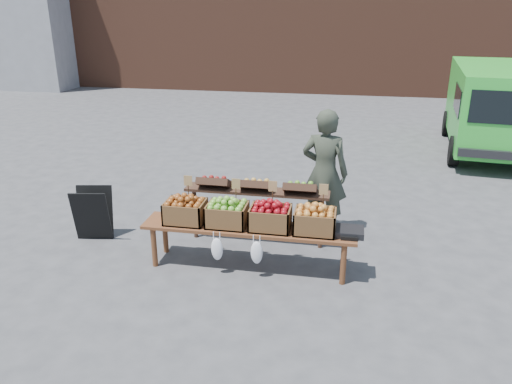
% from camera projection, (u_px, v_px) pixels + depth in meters
% --- Properties ---
extents(ground, '(80.00, 80.00, 0.00)m').
position_uv_depth(ground, '(272.00, 258.00, 6.68)').
color(ground, '#47474A').
extents(delivery_van, '(2.41, 4.47, 1.92)m').
position_uv_depth(delivery_van, '(495.00, 110.00, 11.14)').
color(delivery_van, green).
rests_on(delivery_van, ground).
extents(vendor, '(0.75, 0.56, 1.85)m').
position_uv_depth(vendor, '(325.00, 173.00, 7.13)').
color(vendor, '#33392D').
rests_on(vendor, ground).
extents(chalkboard_sign, '(0.55, 0.37, 0.78)m').
position_uv_depth(chalkboard_sign, '(93.00, 214.00, 7.11)').
color(chalkboard_sign, black).
rests_on(chalkboard_sign, ground).
extents(back_table, '(2.10, 0.44, 1.04)m').
position_uv_depth(back_table, '(257.00, 208.00, 6.95)').
color(back_table, '#3A2419').
rests_on(back_table, ground).
extents(display_bench, '(2.70, 0.56, 0.57)m').
position_uv_depth(display_bench, '(249.00, 247.00, 6.37)').
color(display_bench, brown).
rests_on(display_bench, ground).
extents(crate_golden_apples, '(0.50, 0.40, 0.28)m').
position_uv_depth(crate_golden_apples, '(185.00, 212.00, 6.36)').
color(crate_golden_apples, '#9E5725').
rests_on(crate_golden_apples, display_bench).
extents(crate_russet_pears, '(0.50, 0.40, 0.28)m').
position_uv_depth(crate_russet_pears, '(227.00, 215.00, 6.27)').
color(crate_russet_pears, '#5C902A').
rests_on(crate_russet_pears, display_bench).
extents(crate_red_apples, '(0.50, 0.40, 0.28)m').
position_uv_depth(crate_red_apples, '(270.00, 218.00, 6.17)').
color(crate_red_apples, '#6D090B').
rests_on(crate_red_apples, display_bench).
extents(crate_green_apples, '(0.50, 0.40, 0.28)m').
position_uv_depth(crate_green_apples, '(315.00, 221.00, 6.07)').
color(crate_green_apples, gold).
rests_on(crate_green_apples, display_bench).
extents(weighing_scale, '(0.34, 0.30, 0.08)m').
position_uv_depth(weighing_scale, '(350.00, 232.00, 6.04)').
color(weighing_scale, black).
rests_on(weighing_scale, display_bench).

